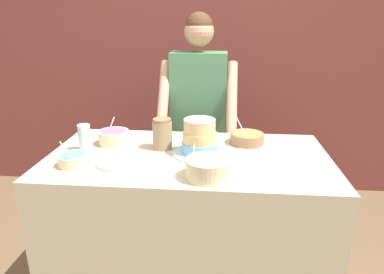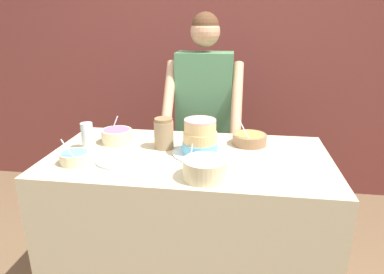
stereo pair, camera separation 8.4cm
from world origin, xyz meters
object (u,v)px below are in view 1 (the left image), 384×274
(drinking_glass, at_px, (85,138))
(stoneware_jar, at_px, (162,134))
(person_baker, at_px, (199,109))
(cake, at_px, (199,139))
(frosting_bowl_olive, at_px, (247,138))
(frosting_bowl_white, at_px, (208,168))
(frosting_bowl_purple, at_px, (114,137))
(frosting_bowl_blue, at_px, (74,159))
(ceramic_plate, at_px, (121,161))

(drinking_glass, height_order, stoneware_jar, stoneware_jar)
(person_baker, xyz_separation_m, cake, (0.05, -0.73, 0.03))
(frosting_bowl_olive, relative_size, frosting_bowl_white, 0.96)
(person_baker, height_order, frosting_bowl_purple, person_baker)
(frosting_bowl_white, relative_size, stoneware_jar, 1.18)
(frosting_bowl_olive, xyz_separation_m, drinking_glass, (-0.87, -0.19, 0.04))
(frosting_bowl_white, bearing_deg, frosting_bowl_olive, 66.37)
(stoneware_jar, bearing_deg, person_baker, 77.23)
(drinking_glass, bearing_deg, frosting_bowl_purple, 43.67)
(frosting_bowl_blue, relative_size, frosting_bowl_olive, 0.77)
(person_baker, height_order, frosting_bowl_blue, person_baker)
(frosting_bowl_white, height_order, drinking_glass, same)
(frosting_bowl_purple, relative_size, ceramic_plate, 0.69)
(frosting_bowl_olive, bearing_deg, frosting_bowl_purple, -174.47)
(frosting_bowl_olive, relative_size, frosting_bowl_purple, 1.12)
(frosting_bowl_purple, bearing_deg, frosting_bowl_white, -35.64)
(cake, distance_m, stoneware_jar, 0.22)
(person_baker, relative_size, drinking_glass, 11.59)
(frosting_bowl_purple, distance_m, stoneware_jar, 0.29)
(person_baker, relative_size, ceramic_plate, 6.81)
(frosting_bowl_white, distance_m, frosting_bowl_purple, 0.67)
(frosting_bowl_purple, height_order, stoneware_jar, stoneware_jar)
(person_baker, relative_size, stoneware_jar, 9.95)
(frosting_bowl_olive, relative_size, ceramic_plate, 0.78)
(cake, distance_m, frosting_bowl_olive, 0.32)
(stoneware_jar, bearing_deg, cake, -17.35)
(frosting_bowl_olive, height_order, drinking_glass, frosting_bowl_olive)
(frosting_bowl_blue, height_order, frosting_bowl_white, frosting_bowl_white)
(person_baker, height_order, drinking_glass, person_baker)
(person_baker, bearing_deg, frosting_bowl_purple, -125.30)
(frosting_bowl_white, relative_size, frosting_bowl_purple, 1.16)
(frosting_bowl_white, distance_m, stoneware_jar, 0.43)
(drinking_glass, bearing_deg, frosting_bowl_white, -22.45)
(cake, bearing_deg, drinking_glass, -179.77)
(ceramic_plate, bearing_deg, frosting_bowl_white, -17.29)
(person_baker, relative_size, frosting_bowl_olive, 8.76)
(person_baker, bearing_deg, ceramic_plate, -110.39)
(frosting_bowl_blue, bearing_deg, cake, 18.68)
(drinking_glass, bearing_deg, frosting_bowl_olive, 12.21)
(frosting_bowl_purple, xyz_separation_m, drinking_glass, (-0.12, -0.12, 0.03))
(cake, height_order, stoneware_jar, cake)
(person_baker, bearing_deg, cake, -85.75)
(cake, height_order, frosting_bowl_purple, cake)
(cake, distance_m, frosting_bowl_white, 0.29)
(frosting_bowl_white, bearing_deg, frosting_bowl_purple, 144.36)
(drinking_glass, xyz_separation_m, ceramic_plate, (0.23, -0.14, -0.07))
(drinking_glass, bearing_deg, stoneware_jar, 9.28)
(drinking_glass, distance_m, stoneware_jar, 0.41)
(frosting_bowl_blue, xyz_separation_m, frosting_bowl_olive, (0.85, 0.39, 0.00))
(frosting_bowl_olive, bearing_deg, frosting_bowl_blue, -155.57)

